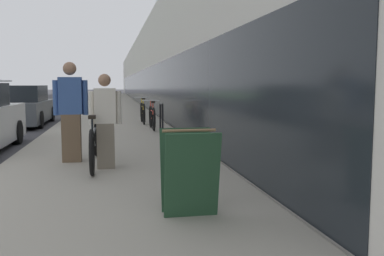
{
  "coord_description": "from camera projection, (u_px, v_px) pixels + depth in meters",
  "views": [
    {
      "loc": [
        5.34,
        -5.31,
        1.51
      ],
      "look_at": [
        8.65,
        12.38,
        -0.36
      ],
      "focal_mm": 40.0,
      "sensor_mm": 36.0,
      "label": 1
    }
  ],
  "objects": [
    {
      "name": "bike_rack_hoop",
      "position": [
        161.0,
        115.0,
        11.59
      ],
      "size": [
        0.05,
        0.6,
        0.84
      ],
      "color": "black",
      "rests_on": "sidewalk_slab"
    },
    {
      "name": "storefront_facade",
      "position": [
        197.0,
        72.0,
        34.71
      ],
      "size": [
        10.01,
        70.0,
        4.89
      ],
      "color": "silver",
      "rests_on": "ground"
    },
    {
      "name": "person_rider",
      "position": [
        105.0,
        121.0,
        6.87
      ],
      "size": [
        0.52,
        0.2,
        1.52
      ],
      "color": "#756B5B",
      "rests_on": "sidewalk_slab"
    },
    {
      "name": "vintage_roadster_curbside",
      "position": [
        21.0,
        107.0,
        15.62
      ],
      "size": [
        1.92,
        4.73,
        1.45
      ],
      "color": "#4C5156",
      "rests_on": "ground"
    },
    {
      "name": "cruiser_bike_nearest",
      "position": [
        152.0,
        117.0,
        12.88
      ],
      "size": [
        0.52,
        1.68,
        0.87
      ],
      "color": "black",
      "rests_on": "sidewalk_slab"
    },
    {
      "name": "tandem_bicycle",
      "position": [
        94.0,
        143.0,
        7.18
      ],
      "size": [
        0.52,
        2.48,
        0.89
      ],
      "color": "black",
      "rests_on": "sidewalk_slab"
    },
    {
      "name": "person_bystander",
      "position": [
        71.0,
        112.0,
        7.45
      ],
      "size": [
        0.59,
        0.23,
        1.74
      ],
      "color": "brown",
      "rests_on": "sidewalk_slab"
    },
    {
      "name": "sandwich_board_sign",
      "position": [
        189.0,
        172.0,
        4.47
      ],
      "size": [
        0.56,
        0.56,
        0.9
      ],
      "color": "#23472D",
      "rests_on": "sidewalk_slab"
    },
    {
      "name": "sidewalk_slab",
      "position": [
        112.0,
        108.0,
        25.87
      ],
      "size": [
        3.72,
        70.0,
        0.14
      ],
      "color": "gray",
      "rests_on": "ground"
    },
    {
      "name": "cruiser_bike_middle",
      "position": [
        143.0,
        112.0,
        14.82
      ],
      "size": [
        0.52,
        1.77,
        0.89
      ],
      "color": "black",
      "rests_on": "sidewalk_slab"
    }
  ]
}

